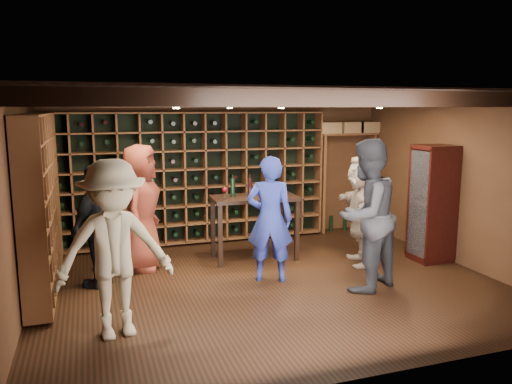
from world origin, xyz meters
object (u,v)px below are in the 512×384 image
object	(u,v)px
man_grey_suit	(366,215)
tasting_table	(254,204)
display_cabinet	(432,206)
man_blue_shirt	(270,219)
guest_khaki	(114,250)
guest_red_floral	(141,208)
guest_woman_black	(99,226)
guest_beige	(362,210)

from	to	relation	value
man_grey_suit	tasting_table	world-z (taller)	man_grey_suit
man_grey_suit	display_cabinet	bearing A→B (deg)	-179.58
man_blue_shirt	guest_khaki	distance (m)	2.33
guest_red_floral	guest_khaki	bearing A→B (deg)	-171.79
man_blue_shirt	tasting_table	distance (m)	1.01
guest_woman_black	guest_khaki	size ratio (longest dim) A/B	0.89
guest_red_floral	guest_khaki	xyz separation A→B (m)	(-0.48, -2.12, 0.00)
guest_red_floral	display_cabinet	bearing A→B (deg)	-82.10
display_cabinet	guest_woman_black	distance (m)	4.88
guest_khaki	guest_beige	distance (m)	3.88
man_blue_shirt	guest_beige	world-z (taller)	man_blue_shirt
man_grey_suit	tasting_table	distance (m)	1.95
guest_khaki	tasting_table	distance (m)	3.02
guest_red_floral	guest_beige	bearing A→B (deg)	-82.93
display_cabinet	guest_beige	xyz separation A→B (m)	(-1.10, 0.20, -0.03)
man_grey_suit	guest_woman_black	size ratio (longest dim) A/B	1.20
man_blue_shirt	man_grey_suit	size ratio (longest dim) A/B	0.88
man_grey_suit	guest_khaki	size ratio (longest dim) A/B	1.06
display_cabinet	tasting_table	xyz separation A→B (m)	(-2.55, 0.94, 0.01)
display_cabinet	man_blue_shirt	xyz separation A→B (m)	(-2.67, -0.07, -0.00)
display_cabinet	guest_beige	size ratio (longest dim) A/B	1.06
display_cabinet	guest_woman_black	world-z (taller)	display_cabinet
guest_khaki	guest_beige	world-z (taller)	guest_khaki
man_blue_shirt	guest_woman_black	size ratio (longest dim) A/B	1.05
guest_woman_black	tasting_table	bearing A→B (deg)	143.66
display_cabinet	guest_khaki	size ratio (longest dim) A/B	0.95
guest_red_floral	tasting_table	xyz separation A→B (m)	(1.71, -0.04, -0.05)
man_grey_suit	guest_khaki	distance (m)	3.15
tasting_table	display_cabinet	bearing A→B (deg)	-17.60
guest_khaki	man_blue_shirt	bearing A→B (deg)	18.91
man_blue_shirt	display_cabinet	bearing A→B (deg)	-156.82
man_grey_suit	tasting_table	size ratio (longest dim) A/B	1.46
display_cabinet	guest_khaki	distance (m)	4.88
guest_red_floral	guest_beige	world-z (taller)	guest_red_floral
man_grey_suit	guest_red_floral	size ratio (longest dim) A/B	1.07
guest_red_floral	guest_woman_black	world-z (taller)	guest_red_floral
man_blue_shirt	guest_beige	distance (m)	1.60
guest_beige	display_cabinet	bearing A→B (deg)	98.05
guest_woman_black	guest_beige	world-z (taller)	guest_beige
man_blue_shirt	guest_khaki	size ratio (longest dim) A/B	0.93
man_grey_suit	tasting_table	xyz separation A→B (m)	(-0.94, 1.70, -0.11)
display_cabinet	guest_khaki	xyz separation A→B (m)	(-4.74, -1.14, 0.06)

